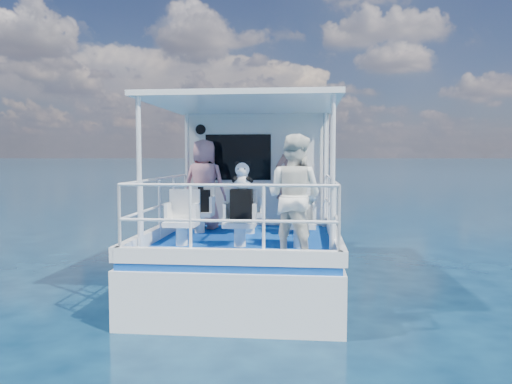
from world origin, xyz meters
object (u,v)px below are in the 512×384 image
backpack_center (242,206)px  panda (242,175)px  passenger_port_fwd (204,184)px  passenger_stbd_aft (294,197)px

backpack_center → panda: 0.45m
panda → passenger_port_fwd: bearing=117.0°
passenger_stbd_aft → backpack_center: bearing=-14.7°
backpack_center → passenger_port_fwd: bearing=116.7°
backpack_center → panda: (0.01, -0.00, 0.45)m
backpack_center → panda: bearing=-12.5°
panda → backpack_center: bearing=167.5°
passenger_port_fwd → panda: size_ratio=4.08×
passenger_stbd_aft → panda: size_ratio=3.99×
backpack_center → panda: size_ratio=1.19×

